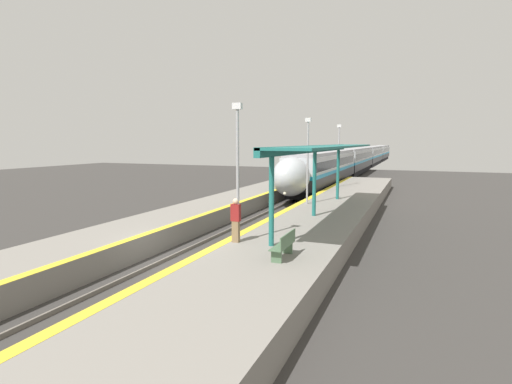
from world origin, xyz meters
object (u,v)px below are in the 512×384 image
at_px(railway_signal, 309,162).
at_px(lamppost_mid, 308,155).
at_px(train, 363,157).
at_px(person_waiting, 236,219).
at_px(lamppost_near, 238,164).
at_px(lamppost_far, 339,151).
at_px(platform_bench, 285,245).

xyz_separation_m(railway_signal, lamppost_mid, (4.96, -19.48, 1.39)).
relative_size(train, person_waiting, 50.94).
relative_size(person_waiting, railway_signal, 0.39).
bearing_deg(lamppost_mid, person_waiting, -90.41).
height_order(person_waiting, lamppost_near, lamppost_near).
bearing_deg(lamppost_far, platform_bench, -83.94).
bearing_deg(platform_bench, train, 94.65).
relative_size(platform_bench, lamppost_far, 0.30).
bearing_deg(platform_bench, lamppost_mid, 101.30).
relative_size(person_waiting, lamppost_far, 0.32).
xyz_separation_m(train, lamppost_near, (2.40, -57.56, 1.85)).
height_order(person_waiting, lamppost_mid, lamppost_mid).
relative_size(person_waiting, lamppost_mid, 0.32).
height_order(platform_bench, lamppost_far, lamppost_far).
xyz_separation_m(lamppost_mid, lamppost_far, (0.00, 10.57, 0.00)).
height_order(train, person_waiting, train).
bearing_deg(person_waiting, railway_signal, 99.22).
distance_m(lamppost_near, lamppost_mid, 10.57).
height_order(train, railway_signal, railway_signal).
xyz_separation_m(lamppost_near, lamppost_far, (0.00, 21.13, 0.00)).
xyz_separation_m(platform_bench, lamppost_mid, (-2.39, 11.98, 2.63)).
bearing_deg(lamppost_mid, train, 92.92).
bearing_deg(railway_signal, lamppost_near, -80.62).
bearing_deg(lamppost_near, lamppost_far, 90.00).
height_order(train, lamppost_near, lamppost_near).
bearing_deg(railway_signal, lamppost_far, -60.91).
bearing_deg(train, lamppost_mid, -87.08).
relative_size(train, railway_signal, 20.06).
bearing_deg(platform_bench, person_waiting, 150.85).
bearing_deg(lamppost_mid, platform_bench, -78.70).
distance_m(train, person_waiting, 57.64).
xyz_separation_m(train, lamppost_mid, (2.40, -46.99, 1.85)).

